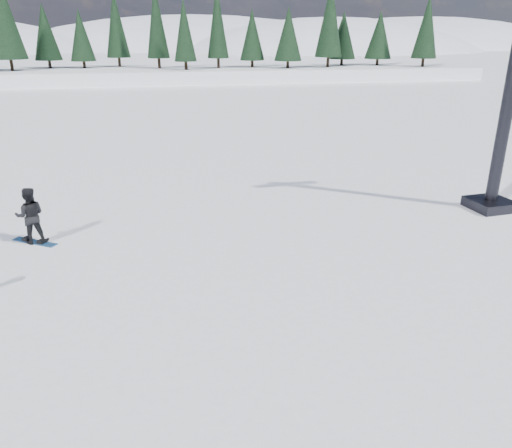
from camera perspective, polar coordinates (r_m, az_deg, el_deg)
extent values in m
plane|color=white|center=(13.64, -26.84, -6.79)|extent=(420.00, 420.00, 0.00)
cube|color=white|center=(67.12, -14.80, 14.65)|extent=(90.00, 14.00, 5.00)
ellipsoid|color=white|center=(213.25, -6.86, 15.53)|extent=(182.00, 140.00, 53.20)
ellipsoid|color=white|center=(224.28, 17.94, 15.17)|extent=(156.00, 120.00, 50.40)
ellipsoid|color=white|center=(172.06, 8.38, 14.89)|extent=(117.00, 90.00, 45.00)
cone|color=black|center=(68.70, -26.47, 18.61)|extent=(3.20, 3.20, 7.50)
cone|color=black|center=(67.80, -22.85, 19.13)|extent=(3.20, 3.20, 7.50)
cone|color=black|center=(67.16, -19.12, 19.58)|extent=(3.20, 3.20, 7.50)
cone|color=black|center=(66.77, -15.32, 19.96)|extent=(3.20, 3.20, 7.50)
cone|color=black|center=(66.65, -11.47, 20.27)|extent=(3.20, 3.20, 7.50)
cone|color=black|center=(66.80, -7.62, 20.49)|extent=(3.20, 3.20, 7.50)
cone|color=black|center=(67.22, -3.78, 20.62)|extent=(3.20, 3.20, 7.50)
cone|color=black|center=(67.89, 0.00, 20.67)|extent=(3.20, 3.20, 7.50)
cone|color=black|center=(68.82, 3.69, 20.63)|extent=(3.20, 3.20, 7.50)
cone|color=black|center=(69.99, 7.26, 20.53)|extent=(3.20, 3.20, 7.50)
cone|color=black|center=(71.40, 10.70, 20.35)|extent=(3.20, 3.20, 7.50)
cone|color=black|center=(73.02, 13.99, 20.12)|extent=(3.20, 3.20, 7.50)
cone|color=black|center=(74.84, 17.12, 19.85)|extent=(3.20, 3.20, 7.50)
cube|color=black|center=(19.43, 25.17, 2.06)|extent=(1.50, 1.50, 0.34)
imported|color=black|center=(15.95, -24.41, 0.87)|extent=(0.90, 0.74, 1.70)
cube|color=#19528C|center=(16.23, -23.97, -1.89)|extent=(1.41, 1.05, 0.03)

